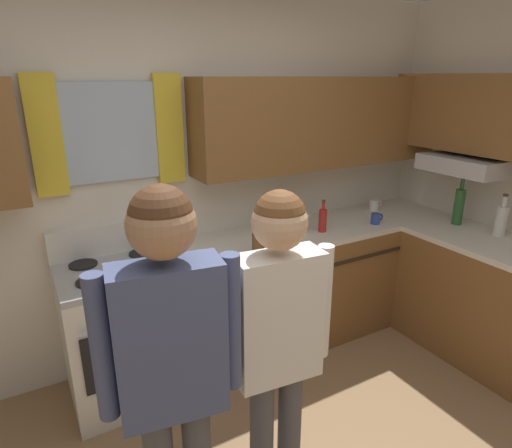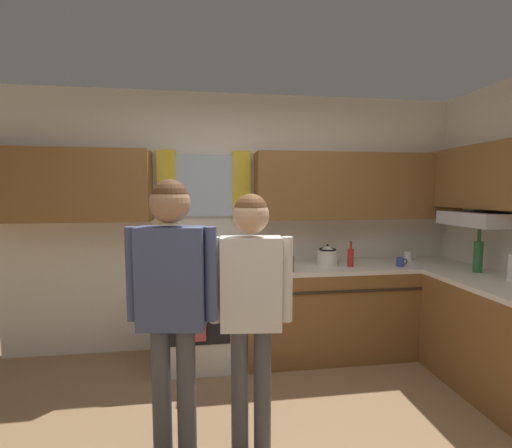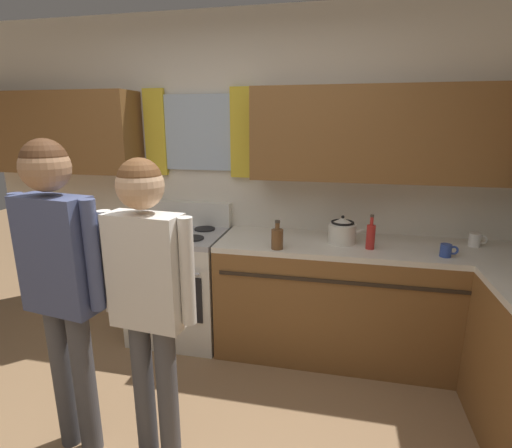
{
  "view_description": "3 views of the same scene",
  "coord_description": "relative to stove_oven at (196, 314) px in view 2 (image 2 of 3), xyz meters",
  "views": [
    {
      "loc": [
        -0.89,
        -0.99,
        2.0
      ],
      "look_at": [
        0.21,
        0.95,
        1.25
      ],
      "focal_mm": 30.45,
      "sensor_mm": 36.0,
      "label": 1
    },
    {
      "loc": [
        -0.29,
        -1.7,
        1.62
      ],
      "look_at": [
        0.06,
        0.83,
        1.38
      ],
      "focal_mm": 24.37,
      "sensor_mm": 36.0,
      "label": 2
    },
    {
      "loc": [
        0.84,
        -1.26,
        1.76
      ],
      "look_at": [
        0.41,
        0.7,
        1.23
      ],
      "focal_mm": 27.32,
      "sensor_mm": 36.0,
      "label": 3
    }
  ],
  "objects": [
    {
      "name": "back_wall_unit",
      "position": [
        0.45,
        0.27,
        0.98
      ],
      "size": [
        4.6,
        0.42,
        2.6
      ],
      "color": "silver",
      "rests_on": "ground"
    },
    {
      "name": "kitchen_counter_run",
      "position": [
        1.84,
        -0.29,
        -0.02
      ],
      "size": [
        2.33,
        1.76,
        0.9
      ],
      "color": "brown",
      "rests_on": "ground"
    },
    {
      "name": "stove_oven",
      "position": [
        0.0,
        0.0,
        0.0
      ],
      "size": [
        0.73,
        0.67,
        1.1
      ],
      "color": "silver",
      "rests_on": "ground"
    },
    {
      "name": "bottle_wine_green",
      "position": [
        2.52,
        -0.49,
        0.58
      ],
      "size": [
        0.08,
        0.08,
        0.39
      ],
      "color": "#2D6633",
      "rests_on": "kitchen_counter_run"
    },
    {
      "name": "bottle_sauce_red",
      "position": [
        1.49,
        -0.1,
        0.53
      ],
      "size": [
        0.06,
        0.06,
        0.25
      ],
      "color": "red",
      "rests_on": "kitchen_counter_run"
    },
    {
      "name": "bottle_squat_brown",
      "position": [
        0.85,
        -0.24,
        0.51
      ],
      "size": [
        0.08,
        0.08,
        0.21
      ],
      "color": "brown",
      "rests_on": "kitchen_counter_run"
    },
    {
      "name": "mug_cobalt_blue",
      "position": [
        1.97,
        -0.17,
        0.48
      ],
      "size": [
        0.11,
        0.07,
        0.08
      ],
      "color": "#2D479E",
      "rests_on": "kitchen_counter_run"
    },
    {
      "name": "mug_ceramic_white",
      "position": [
        2.22,
        0.11,
        0.48
      ],
      "size": [
        0.13,
        0.08,
        0.09
      ],
      "color": "white",
      "rests_on": "kitchen_counter_run"
    },
    {
      "name": "stovetop_kettle",
      "position": [
        1.29,
        0.0,
        0.53
      ],
      "size": [
        0.27,
        0.2,
        0.21
      ],
      "color": "silver",
      "rests_on": "kitchen_counter_run"
    },
    {
      "name": "adult_left",
      "position": [
        -0.08,
        -1.25,
        0.6
      ],
      "size": [
        0.52,
        0.23,
        1.69
      ],
      "color": "#4C4C51",
      "rests_on": "ground"
    },
    {
      "name": "adult_in_plaid",
      "position": [
        0.38,
        -1.22,
        0.55
      ],
      "size": [
        0.5,
        0.22,
        1.61
      ],
      "color": "#4C4C51",
      "rests_on": "ground"
    }
  ]
}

